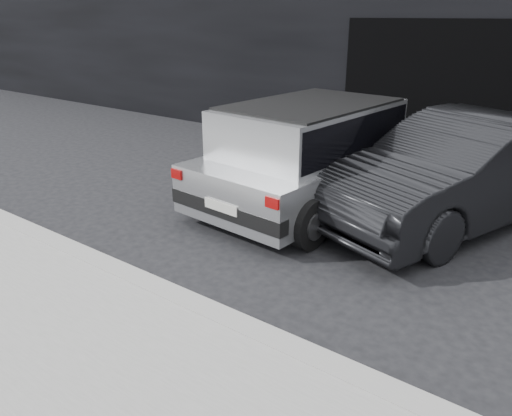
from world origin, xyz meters
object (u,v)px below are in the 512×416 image
Objects in this scene: second_car at (462,170)px; cat_siamese at (264,226)px; silver_hatchback at (314,149)px; cat_white at (231,201)px.

second_car reaches higher than cat_siamese.
silver_hatchback is at bearing -145.65° from second_car.
cat_white is at bearing -32.57° from cat_siamese.
silver_hatchback is 1.44m from cat_white.
silver_hatchback is at bearing 113.85° from cat_white.
silver_hatchback reaches higher than cat_white.
second_car is 3.17m from cat_white.
cat_white is (-0.69, -1.09, -0.64)m from silver_hatchback.
cat_siamese is (-1.84, -1.95, -0.61)m from second_car.
cat_white is (-2.66, -1.63, -0.54)m from second_car.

